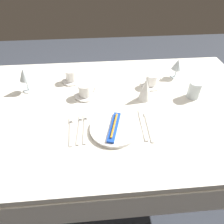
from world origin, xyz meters
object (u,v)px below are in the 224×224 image
(dinner_plate, at_px, (114,129))
(napkin_folded, at_px, (145,89))
(wine_glass_centre, at_px, (177,65))
(coffee_cup_left, at_px, (85,90))
(fork_inner, at_px, (79,128))
(dinner_knife, at_px, (143,125))
(coffee_cup_right, at_px, (71,75))
(fork_salad, at_px, (71,130))
(drink_tumbler, at_px, (194,91))
(fork_outer, at_px, (85,127))
(coffee_cup_far, at_px, (152,80))
(wine_glass_left, at_px, (24,76))
(spoon_soup, at_px, (148,123))
(toothbrush_package, at_px, (114,127))

(dinner_plate, height_order, napkin_folded, napkin_folded)
(wine_glass_centre, bearing_deg, coffee_cup_left, -164.39)
(fork_inner, height_order, dinner_knife, same)
(fork_inner, relative_size, coffee_cup_right, 2.15)
(coffee_cup_left, bearing_deg, fork_salad, -104.26)
(dinner_knife, bearing_deg, drink_tumbler, 32.17)
(wine_glass_centre, height_order, drink_tumbler, wine_glass_centre)
(fork_outer, xyz_separation_m, napkin_folded, (0.36, 0.22, 0.07))
(fork_salad, xyz_separation_m, coffee_cup_left, (0.07, 0.29, 0.04))
(coffee_cup_far, relative_size, drink_tumbler, 0.95)
(wine_glass_left, xyz_separation_m, napkin_folded, (0.72, -0.15, -0.04))
(dinner_knife, relative_size, napkin_folded, 1.61)
(fork_outer, relative_size, coffee_cup_right, 2.20)
(fork_inner, height_order, wine_glass_left, wine_glass_left)
(wine_glass_centre, bearing_deg, napkin_folded, -138.83)
(spoon_soup, bearing_deg, wine_glass_centre, 56.83)
(wine_glass_left, height_order, napkin_folded, wine_glass_left)
(wine_glass_left, bearing_deg, napkin_folded, -11.92)
(toothbrush_package, distance_m, coffee_cup_right, 0.54)
(coffee_cup_left, bearing_deg, coffee_cup_far, 10.39)
(coffee_cup_left, bearing_deg, coffee_cup_right, 117.60)
(coffee_cup_left, xyz_separation_m, coffee_cup_right, (-0.09, 0.18, -0.00))
(toothbrush_package, bearing_deg, fork_inner, 170.53)
(fork_inner, bearing_deg, wine_glass_centre, 34.83)
(spoon_soup, bearing_deg, coffee_cup_left, 140.23)
(wine_glass_centre, bearing_deg, dinner_knife, -124.81)
(fork_inner, bearing_deg, coffee_cup_right, 97.92)
(dinner_plate, height_order, coffee_cup_far, coffee_cup_far)
(fork_outer, distance_m, coffee_cup_left, 0.28)
(fork_inner, bearing_deg, wine_glass_left, 131.99)
(coffee_cup_left, relative_size, wine_glass_left, 0.66)
(dinner_plate, height_order, coffee_cup_left, coffee_cup_left)
(coffee_cup_left, bearing_deg, dinner_plate, -64.61)
(fork_inner, height_order, coffee_cup_far, coffee_cup_far)
(spoon_soup, bearing_deg, fork_inner, -179.09)
(fork_salad, relative_size, coffee_cup_right, 2.10)
(fork_inner, relative_size, coffee_cup_left, 2.03)
(coffee_cup_right, xyz_separation_m, drink_tumbler, (0.75, -0.24, -0.00))
(fork_salad, distance_m, dinner_knife, 0.37)
(coffee_cup_right, relative_size, coffee_cup_far, 1.00)
(drink_tumbler, bearing_deg, toothbrush_package, -154.36)
(fork_inner, distance_m, coffee_cup_right, 0.46)
(fork_inner, xyz_separation_m, spoon_soup, (0.36, 0.01, 0.00))
(toothbrush_package, xyz_separation_m, drink_tumbler, (0.51, 0.24, 0.02))
(toothbrush_package, bearing_deg, fork_outer, 167.60)
(toothbrush_package, height_order, fork_inner, toothbrush_package)
(wine_glass_centre, xyz_separation_m, wine_glass_left, (-0.98, -0.08, 0.02))
(fork_salad, relative_size, spoon_soup, 0.92)
(toothbrush_package, bearing_deg, drink_tumbler, 25.64)
(dinner_knife, relative_size, coffee_cup_far, 2.36)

